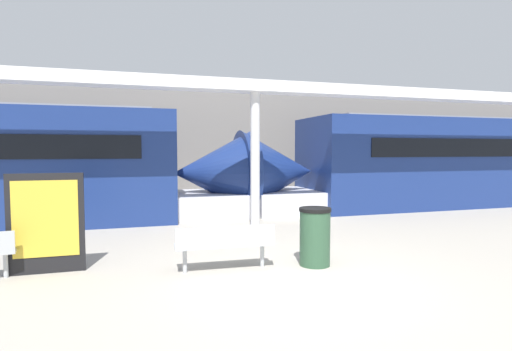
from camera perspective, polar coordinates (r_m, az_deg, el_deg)
The scene contains 8 objects.
ground_plane at distance 6.34m, azimuth 6.55°, elevation -14.87°, with size 60.00×60.00×0.00m, color #A8A093.
station_wall at distance 16.67m, azimuth -8.45°, elevation 5.28°, with size 56.00×0.20×5.00m, color gray.
train_left at distance 18.09m, azimuth 30.95°, elevation 1.59°, with size 20.33×2.93×3.20m.
bench_near at distance 6.74m, azimuth -4.44°, elevation -9.50°, with size 1.67×0.51×0.77m.
trash_bin at distance 7.11m, azimuth 8.41°, elevation -8.60°, with size 0.56×0.56×1.01m.
poster_board at distance 7.36m, azimuth -27.79°, elevation -6.02°, with size 1.15×0.07×1.64m.
support_column_near at distance 10.05m, azimuth -0.13°, elevation 2.02°, with size 0.24×0.24×3.45m, color silver.
canopy_beam at distance 10.17m, azimuth -0.13°, elevation 12.58°, with size 28.00×0.60×0.28m, color silver.
Camera 1 is at (-2.38, -5.52, 2.01)m, focal length 28.00 mm.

